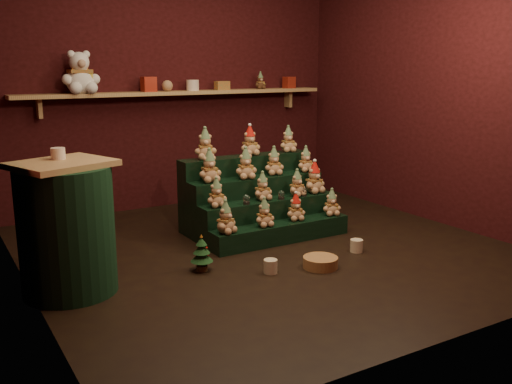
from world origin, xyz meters
TOP-DOWN VIEW (x-y plane):
  - ground at (0.00, 0.00)m, footprint 4.00×4.00m
  - back_wall at (0.00, 2.05)m, footprint 4.00×0.10m
  - front_wall at (0.00, -2.05)m, footprint 4.00×0.10m
  - left_wall at (-2.05, 0.00)m, footprint 0.10×4.00m
  - right_wall at (2.05, 0.00)m, footprint 0.10×4.00m
  - back_shelf at (0.00, 1.87)m, footprint 3.60×0.26m
  - riser_tier_front at (0.22, 0.13)m, footprint 1.40×0.22m
  - riser_tier_midfront at (0.22, 0.35)m, footprint 1.40×0.22m
  - riser_tier_midback at (0.22, 0.57)m, footprint 1.40×0.22m
  - riser_tier_back at (0.22, 0.79)m, footprint 1.40×0.22m
  - teddy_0 at (-0.37, 0.11)m, footprint 0.26×0.25m
  - teddy_1 at (0.03, 0.12)m, footprint 0.18×0.17m
  - teddy_2 at (0.39, 0.15)m, footprint 0.21×0.19m
  - teddy_3 at (0.79, 0.12)m, footprint 0.22×0.21m
  - teddy_4 at (-0.34, 0.35)m, footprint 0.20×0.18m
  - teddy_5 at (0.16, 0.36)m, footprint 0.20×0.19m
  - teddy_6 at (0.53, 0.33)m, footprint 0.21×0.20m
  - teddy_7 at (0.76, 0.36)m, footprint 0.24×0.22m
  - teddy_8 at (-0.28, 0.59)m, footprint 0.23×0.21m
  - teddy_9 at (0.08, 0.56)m, footprint 0.24×0.22m
  - teddy_10 at (0.43, 0.59)m, footprint 0.23×0.21m
  - teddy_11 at (0.79, 0.56)m, footprint 0.20×0.18m
  - teddy_12 at (-0.22, 0.80)m, footprint 0.26×0.24m
  - teddy_13 at (0.27, 0.79)m, footprint 0.22×0.20m
  - teddy_14 at (0.73, 0.79)m, footprint 0.21×0.19m
  - snow_globe_a at (-0.06, 0.29)m, footprint 0.07×0.07m
  - snow_globe_b at (0.32, 0.29)m, footprint 0.06×0.06m
  - snow_globe_c at (0.58, 0.29)m, footprint 0.06×0.06m
  - side_table at (-1.74, -0.08)m, footprint 0.76×0.70m
  - table_ornament at (-1.74, 0.02)m, footprint 0.10×0.10m
  - mini_christmas_tree at (-0.74, -0.18)m, footprint 0.18×0.18m
  - mug_left at (-0.30, -0.50)m, footprint 0.11×0.11m
  - mug_right at (0.63, -0.45)m, footprint 0.11×0.11m
  - wicker_basket at (0.11, -0.61)m, footprint 0.30×0.30m
  - white_bear at (-1.10, 1.84)m, footprint 0.38×0.35m
  - brown_bear at (1.03, 1.84)m, footprint 0.15×0.14m
  - gift_tin_red_a at (-0.38, 1.85)m, footprint 0.14×0.14m
  - gift_tin_cream at (0.14, 1.85)m, footprint 0.14×0.14m
  - gift_tin_red_b at (1.45, 1.85)m, footprint 0.12×0.12m
  - shelf_plush_ball at (-0.16, 1.85)m, footprint 0.12×0.12m
  - scarf_gift_box at (0.52, 1.85)m, footprint 0.16×0.10m

SIDE VIEW (x-z plane):
  - ground at x=0.00m, z-range 0.00..0.00m
  - wicker_basket at x=0.11m, z-range 0.00..0.09m
  - mug_left at x=-0.30m, z-range 0.00..0.11m
  - mug_right at x=0.63m, z-range 0.00..0.11m
  - riser_tier_front at x=0.22m, z-range 0.00..0.18m
  - mini_christmas_tree at x=-0.74m, z-range 0.00..0.30m
  - riser_tier_midfront at x=0.22m, z-range 0.00..0.36m
  - riser_tier_midback at x=0.22m, z-range 0.00..0.54m
  - teddy_2 at x=0.39m, z-range 0.18..0.43m
  - teddy_3 at x=0.79m, z-range 0.18..0.43m
  - teddy_1 at x=0.03m, z-range 0.18..0.44m
  - teddy_0 at x=-0.37m, z-range 0.18..0.46m
  - riser_tier_back at x=0.22m, z-range 0.00..0.72m
  - snow_globe_c at x=0.58m, z-range 0.36..0.44m
  - snow_globe_b at x=0.32m, z-range 0.36..0.45m
  - snow_globe_a at x=-0.06m, z-range 0.36..0.45m
  - side_table at x=-1.74m, z-range -0.01..0.95m
  - teddy_6 at x=0.53m, z-range 0.36..0.62m
  - teddy_4 at x=-0.34m, z-range 0.36..0.62m
  - teddy_5 at x=0.16m, z-range 0.36..0.62m
  - teddy_7 at x=0.76m, z-range 0.36..0.67m
  - teddy_11 at x=0.79m, z-range 0.54..0.79m
  - teddy_10 at x=0.43m, z-range 0.54..0.81m
  - teddy_9 at x=0.08m, z-range 0.54..0.83m
  - teddy_8 at x=-0.28m, z-range 0.54..0.84m
  - teddy_14 at x=0.73m, z-range 0.72..0.98m
  - teddy_13 at x=0.27m, z-range 0.72..1.01m
  - teddy_12 at x=-0.22m, z-range 0.72..1.02m
  - table_ornament at x=-1.74m, z-range 0.96..1.04m
  - back_shelf at x=0.00m, z-range 1.17..1.41m
  - scarf_gift_box at x=0.52m, z-range 1.32..1.42m
  - gift_tin_cream at x=0.14m, z-range 1.32..1.44m
  - shelf_plush_ball at x=-0.16m, z-range 1.32..1.44m
  - gift_tin_red_b at x=1.45m, z-range 1.32..1.46m
  - back_wall at x=0.00m, z-range 0.00..2.80m
  - front_wall at x=0.00m, z-range 0.00..2.80m
  - left_wall at x=-2.05m, z-range 0.00..2.80m
  - right_wall at x=2.05m, z-range 0.00..2.80m
  - gift_tin_red_a at x=-0.38m, z-range 1.32..1.48m
  - brown_bear at x=1.03m, z-range 1.32..1.52m
  - white_bear at x=-1.10m, z-range 1.32..1.85m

